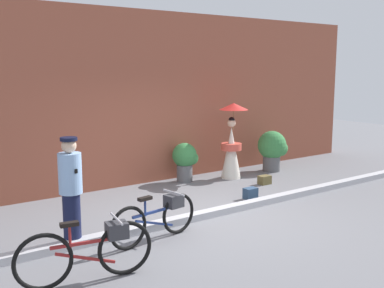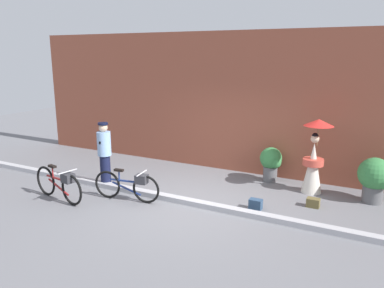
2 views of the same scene
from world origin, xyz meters
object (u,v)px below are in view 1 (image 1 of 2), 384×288
person_with_parasol (232,143)px  bicycle_far_side (91,250)px  potted_plant_by_door (273,148)px  potted_plant_small (185,159)px  backpack_spare (265,180)px  backpack_on_pavement (251,193)px  person_officer (71,189)px  bicycle_near_officer (158,216)px

person_with_parasol → bicycle_far_side: bearing=-147.1°
potted_plant_by_door → bicycle_far_side: bearing=-153.3°
potted_plant_small → backpack_spare: (1.33, -1.26, -0.43)m
bicycle_far_side → person_with_parasol: 5.95m
potted_plant_by_door → backpack_spare: size_ratio=3.77×
person_with_parasol → potted_plant_by_door: person_with_parasol is taller
bicycle_far_side → person_with_parasol: size_ratio=0.94×
potted_plant_small → backpack_spare: 1.88m
bicycle_far_side → potted_plant_by_door: (6.35, 3.19, 0.18)m
person_with_parasol → potted_plant_by_door: 1.38m
backpack_on_pavement → backpack_spare: backpack_on_pavement is taller
person_officer → potted_plant_small: bearing=32.2°
bicycle_near_officer → backpack_spare: bearing=22.5°
bicycle_far_side → person_officer: 1.38m
person_officer → potted_plant_by_door: size_ratio=1.57×
bicycle_near_officer → backpack_spare: size_ratio=5.90×
person_with_parasol → potted_plant_by_door: (1.36, -0.03, -0.26)m
bicycle_far_side → person_with_parasol: (4.99, 3.22, 0.45)m
bicycle_far_side → bicycle_near_officer: bearing=27.1°
bicycle_near_officer → potted_plant_small: size_ratio=1.78×
potted_plant_small → backpack_spare: potted_plant_small is taller
bicycle_near_officer → person_officer: size_ratio=1.00×
bicycle_near_officer → potted_plant_by_door: potted_plant_by_door is taller
bicycle_far_side → backpack_on_pavement: bearing=21.1°
backpack_spare → potted_plant_small: bearing=136.4°
potted_plant_small → potted_plant_by_door: bearing=-8.3°
person_officer → person_with_parasol: bearing=22.3°
person_with_parasol → potted_plant_by_door: size_ratio=1.74×
bicycle_near_officer → person_with_parasol: 4.39m
bicycle_near_officer → bicycle_far_side: (-1.41, -0.72, 0.03)m
bicycle_near_officer → person_officer: 1.37m
potted_plant_by_door → person_officer: bearing=-162.6°
person_officer → person_with_parasol: (4.74, 1.95, -0.01)m
bicycle_near_officer → potted_plant_by_door: 5.53m
potted_plant_small → bicycle_near_officer: bearing=-131.0°
bicycle_far_side → backpack_spare: size_ratio=6.16×
person_with_parasol → potted_plant_small: size_ratio=1.98×
person_officer → backpack_spare: person_officer is taller
bicycle_far_side → potted_plant_by_door: 7.10m
bicycle_near_officer → person_with_parasol: size_ratio=0.90×
person_with_parasol → backpack_on_pavement: 2.00m
person_officer → bicycle_near_officer: bearing=-25.7°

